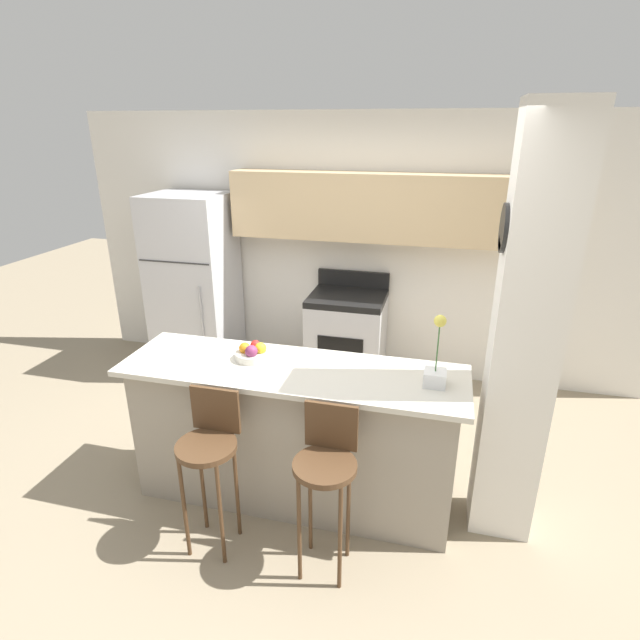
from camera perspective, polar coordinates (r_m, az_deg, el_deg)
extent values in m
plane|color=gray|center=(3.71, -2.93, -19.34)|extent=(14.00, 14.00, 0.00)
cube|color=white|center=(4.98, 3.95, 8.10)|extent=(5.60, 0.06, 2.55)
cube|color=tan|center=(4.68, 6.84, 12.65)|extent=(2.78, 0.32, 0.61)
cube|color=white|center=(4.75, 3.79, 11.49)|extent=(0.65, 0.28, 0.12)
cube|color=white|center=(3.04, 22.32, -2.33)|extent=(0.36, 0.32, 2.55)
cylinder|color=black|center=(2.84, 20.26, 9.83)|extent=(0.02, 0.26, 0.26)
cylinder|color=white|center=(2.84, 20.13, 9.85)|extent=(0.01, 0.23, 0.23)
cube|color=gray|center=(3.41, -3.09, -13.23)|extent=(2.07, 0.53, 0.96)
cube|color=beige|center=(3.16, -3.27, -5.79)|extent=(2.19, 0.65, 0.03)
cube|color=silver|center=(5.31, -13.87, 0.92)|extent=(0.76, 0.69, 1.23)
cube|color=silver|center=(5.08, -14.78, 10.53)|extent=(0.76, 0.69, 0.58)
cube|color=#333333|center=(4.84, -16.41, 6.34)|extent=(0.72, 0.01, 0.01)
cylinder|color=#B2B2B7|center=(4.89, -13.33, -0.07)|extent=(0.02, 0.02, 0.68)
cube|color=silver|center=(4.92, 3.06, -2.52)|extent=(0.71, 0.61, 0.85)
cube|color=black|center=(4.75, 3.16, 2.50)|extent=(0.71, 0.61, 0.06)
cube|color=black|center=(4.99, 3.84, 4.73)|extent=(0.71, 0.04, 0.16)
cube|color=black|center=(4.62, 2.30, -3.56)|extent=(0.43, 0.01, 0.27)
cylinder|color=#4C331E|center=(2.99, -12.89, -13.96)|extent=(0.35, 0.35, 0.03)
cube|color=#4C331E|center=(3.01, -11.86, -9.97)|extent=(0.30, 0.02, 0.28)
cylinder|color=#4C331E|center=(3.18, -15.24, -20.06)|extent=(0.02, 0.02, 0.70)
cylinder|color=#4C331E|center=(3.10, -11.28, -21.06)|extent=(0.02, 0.02, 0.70)
cylinder|color=#4C331E|center=(3.33, -13.28, -17.66)|extent=(0.02, 0.02, 0.70)
cylinder|color=#4C331E|center=(3.25, -9.50, -18.51)|extent=(0.02, 0.02, 0.70)
cylinder|color=#4C331E|center=(2.78, 0.54, -16.37)|extent=(0.35, 0.35, 0.03)
cube|color=#4C331E|center=(2.81, 1.29, -12.01)|extent=(0.30, 0.02, 0.28)
cylinder|color=#4C331E|center=(2.96, -2.39, -22.93)|extent=(0.02, 0.02, 0.70)
cylinder|color=#4C331E|center=(2.92, 2.30, -23.71)|extent=(0.02, 0.02, 0.70)
cylinder|color=#4C331E|center=(3.12, -1.12, -20.11)|extent=(0.02, 0.02, 0.70)
cylinder|color=#4C331E|center=(3.08, 3.26, -20.78)|extent=(0.02, 0.02, 0.70)
cube|color=white|center=(3.01, 12.99, -6.46)|extent=(0.13, 0.13, 0.09)
cylinder|color=#386633|center=(2.93, 13.29, -3.14)|extent=(0.01, 0.01, 0.29)
sphere|color=#DBCC4C|center=(2.86, 13.57, -0.10)|extent=(0.07, 0.07, 0.07)
cylinder|color=silver|center=(3.29, -7.66, -4.00)|extent=(0.23, 0.23, 0.05)
sphere|color=gold|center=(3.25, -6.81, -3.24)|extent=(0.08, 0.08, 0.08)
sphere|color=red|center=(3.31, -7.38, -2.89)|extent=(0.07, 0.07, 0.07)
sphere|color=orange|center=(3.27, -8.60, -3.20)|extent=(0.08, 0.08, 0.08)
sphere|color=#7A2D56|center=(3.22, -7.85, -3.57)|extent=(0.08, 0.08, 0.08)
cylinder|color=black|center=(5.03, -8.66, -5.15)|extent=(0.28, 0.28, 0.38)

